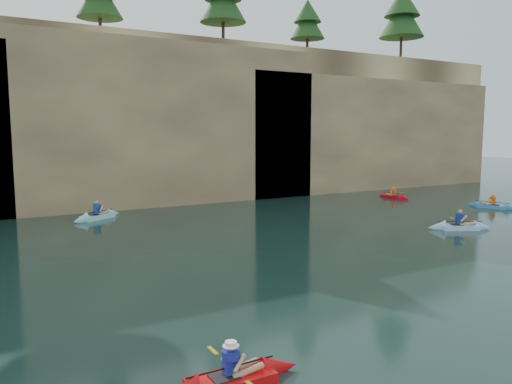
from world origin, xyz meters
TOP-DOWN VIEW (x-y plane):
  - ground at (0.00, 0.00)m, footprint 160.00×160.00m
  - cliff at (0.00, 30.00)m, footprint 70.00×16.00m
  - cliff_slab_center at (2.00, 22.60)m, footprint 24.00×2.40m
  - cliff_slab_east at (22.00, 22.60)m, footprint 26.00×2.40m
  - sea_cave_center at (-4.00, 21.95)m, footprint 3.50×1.00m
  - sea_cave_east at (10.00, 21.95)m, footprint 5.00×1.00m
  - main_kayaker at (-4.97, -1.85)m, footprint 3.13×2.14m
  - kayaker_ltblue_near at (12.54, 6.43)m, footprint 3.24×2.29m
  - kayaker_red_far at (18.48, 16.88)m, footprint 2.16×2.97m
  - kayaker_ltblue_mid at (-2.94, 19.00)m, footprint 3.41×2.54m
  - kayaker_blue_east at (20.61, 10.14)m, footprint 2.23×3.34m

SIDE VIEW (x-z plane):
  - ground at x=0.00m, z-range 0.00..0.00m
  - kayaker_red_far at x=18.48m, z-range -0.41..0.67m
  - kayaker_blue_east at x=20.61m, z-range -0.44..0.72m
  - main_kayaker at x=-4.97m, z-range -0.42..0.73m
  - kayaker_ltblue_near at x=12.54m, z-range -0.49..0.81m
  - kayaker_ltblue_mid at x=-2.94m, z-range -0.51..0.84m
  - sea_cave_center at x=-4.00m, z-range 0.00..3.20m
  - sea_cave_east at x=10.00m, z-range 0.00..4.50m
  - cliff_slab_east at x=22.00m, z-range 0.00..9.84m
  - cliff_slab_center at x=2.00m, z-range 0.00..11.40m
  - cliff at x=0.00m, z-range 0.00..12.00m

